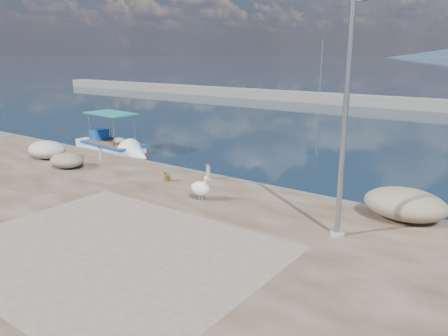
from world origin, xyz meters
TOP-DOWN VIEW (x-y plane):
  - ground at (0.00, 0.00)m, footprint 1400.00×1400.00m
  - quay_patch at (1.00, -3.00)m, footprint 9.00×7.00m
  - breakwater at (-0.00, 40.00)m, footprint 120.00×2.20m
  - boat_left at (-10.84, 6.95)m, footprint 5.99×2.48m
  - pelican at (0.35, 1.86)m, footprint 1.06×0.56m
  - lamp_post at (5.76, 1.79)m, footprint 0.44×0.96m
  - bollard_near at (-1.20, 4.27)m, footprint 0.24×0.24m
  - bollard_far at (-8.06, 3.88)m, footprint 0.22×0.22m
  - potted_plant at (-2.43, 3.00)m, footprint 0.47×0.43m
  - net_pile_a at (-10.57, 2.39)m, footprint 2.25×1.64m
  - net_pile_b at (-8.04, 1.85)m, footprint 1.81×1.41m
  - net_pile_c at (7.04, 4.37)m, footprint 2.68×1.92m

SIDE VIEW (x-z plane):
  - ground at x=0.00m, z-range 0.00..0.00m
  - boat_left at x=-10.84m, z-range -1.18..1.62m
  - quay_patch at x=1.00m, z-range 0.50..0.51m
  - breakwater at x=0.00m, z-range -3.15..4.35m
  - potted_plant at x=-2.43m, z-range 0.50..0.95m
  - net_pile_b at x=-8.04m, z-range 0.50..1.21m
  - bollard_far at x=-8.06m, z-range 0.53..1.21m
  - bollard_near at x=-1.20m, z-range 0.53..1.25m
  - net_pile_a at x=-10.57m, z-range 0.50..1.42m
  - pelican at x=0.35m, z-range 0.47..1.49m
  - net_pile_c at x=7.04m, z-range 0.50..1.55m
  - lamp_post at x=5.76m, z-range 0.30..7.30m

